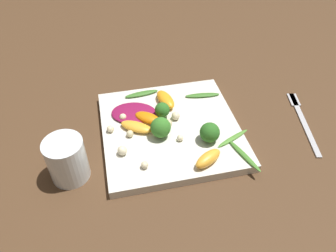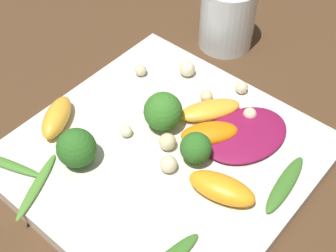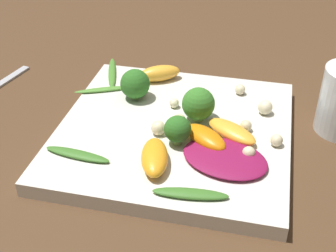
{
  "view_description": "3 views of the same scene",
  "coord_description": "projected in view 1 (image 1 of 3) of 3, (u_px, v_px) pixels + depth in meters",
  "views": [
    {
      "loc": [
        0.11,
        0.47,
        0.48
      ],
      "look_at": [
        0.01,
        0.01,
        0.03
      ],
      "focal_mm": 35.0,
      "sensor_mm": 36.0,
      "label": 1
    },
    {
      "loc": [
        -0.22,
        -0.2,
        0.38
      ],
      "look_at": [
        0.02,
        0.01,
        0.03
      ],
      "focal_mm": 50.0,
      "sensor_mm": 36.0,
      "label": 2
    },
    {
      "loc": [
        0.1,
        -0.45,
        0.34
      ],
      "look_at": [
        -0.0,
        -0.02,
        0.03
      ],
      "focal_mm": 50.0,
      "sensor_mm": 36.0,
      "label": 3
    }
  ],
  "objects": [
    {
      "name": "macadamia_nut_3",
      "position": [
        180.0,
        138.0,
        0.63
      ],
      "size": [
        0.01,
        0.01,
        0.01
      ],
      "color": "beige",
      "rests_on": "plate"
    },
    {
      "name": "orange_segment_2",
      "position": [
        148.0,
        118.0,
        0.67
      ],
      "size": [
        0.06,
        0.06,
        0.02
      ],
      "color": "orange",
      "rests_on": "plate"
    },
    {
      "name": "broccoli_floret_2",
      "position": [
        210.0,
        133.0,
        0.62
      ],
      "size": [
        0.04,
        0.04,
        0.04
      ],
      "color": "#7A9E51",
      "rests_on": "plate"
    },
    {
      "name": "arugula_sprig_1",
      "position": [
        233.0,
        138.0,
        0.64
      ],
      "size": [
        0.08,
        0.04,
        0.0
      ],
      "color": "#518E33",
      "rests_on": "plate"
    },
    {
      "name": "macadamia_nut_6",
      "position": [
        130.0,
        134.0,
        0.64
      ],
      "size": [
        0.01,
        0.01,
        0.01
      ],
      "color": "beige",
      "rests_on": "plate"
    },
    {
      "name": "orange_segment_0",
      "position": [
        208.0,
        158.0,
        0.59
      ],
      "size": [
        0.06,
        0.05,
        0.02
      ],
      "color": "#FCAD33",
      "rests_on": "plate"
    },
    {
      "name": "drinking_glass",
      "position": [
        67.0,
        160.0,
        0.57
      ],
      "size": [
        0.07,
        0.07,
        0.08
      ],
      "color": "white",
      "rests_on": "ground_plane"
    },
    {
      "name": "arugula_sprig_0",
      "position": [
        142.0,
        94.0,
        0.74
      ],
      "size": [
        0.08,
        0.02,
        0.01
      ],
      "color": "#3D7528",
      "rests_on": "plate"
    },
    {
      "name": "broccoli_floret_1",
      "position": [
        162.0,
        110.0,
        0.68
      ],
      "size": [
        0.03,
        0.03,
        0.04
      ],
      "color": "#7A9E51",
      "rests_on": "plate"
    },
    {
      "name": "macadamia_nut_0",
      "position": [
        122.0,
        151.0,
        0.61
      ],
      "size": [
        0.02,
        0.02,
        0.02
      ],
      "color": "beige",
      "rests_on": "plate"
    },
    {
      "name": "ground_plane",
      "position": [
        170.0,
        133.0,
        0.68
      ],
      "size": [
        2.4,
        2.4,
        0.0
      ],
      "primitive_type": "plane",
      "color": "#4C331E"
    },
    {
      "name": "orange_segment_3",
      "position": [
        165.0,
        99.0,
        0.71
      ],
      "size": [
        0.04,
        0.07,
        0.02
      ],
      "color": "orange",
      "rests_on": "plate"
    },
    {
      "name": "macadamia_nut_4",
      "position": [
        123.0,
        117.0,
        0.68
      ],
      "size": [
        0.01,
        0.01,
        0.01
      ],
      "color": "beige",
      "rests_on": "plate"
    },
    {
      "name": "arugula_sprig_2",
      "position": [
        244.0,
        155.0,
        0.61
      ],
      "size": [
        0.04,
        0.09,
        0.01
      ],
      "color": "#47842D",
      "rests_on": "plate"
    },
    {
      "name": "radicchio_leaf_0",
      "position": [
        134.0,
        113.0,
        0.69
      ],
      "size": [
        0.11,
        0.09,
        0.01
      ],
      "color": "maroon",
      "rests_on": "plate"
    },
    {
      "name": "macadamia_nut_2",
      "position": [
        110.0,
        129.0,
        0.65
      ],
      "size": [
        0.01,
        0.01,
        0.01
      ],
      "color": "beige",
      "rests_on": "plate"
    },
    {
      "name": "macadamia_nut_5",
      "position": [
        168.0,
        124.0,
        0.66
      ],
      "size": [
        0.02,
        0.02,
        0.02
      ],
      "color": "beige",
      "rests_on": "plate"
    },
    {
      "name": "fork",
      "position": [
        301.0,
        115.0,
        0.71
      ],
      "size": [
        0.06,
        0.2,
        0.01
      ],
      "color": "#B2B2B7",
      "rests_on": "ground_plane"
    },
    {
      "name": "macadamia_nut_1",
      "position": [
        145.0,
        165.0,
        0.58
      ],
      "size": [
        0.01,
        0.01,
        0.01
      ],
      "color": "beige",
      "rests_on": "plate"
    },
    {
      "name": "broccoli_floret_0",
      "position": [
        161.0,
        128.0,
        0.63
      ],
      "size": [
        0.04,
        0.04,
        0.04
      ],
      "color": "#7A9E51",
      "rests_on": "plate"
    },
    {
      "name": "orange_segment_1",
      "position": [
        136.0,
        127.0,
        0.65
      ],
      "size": [
        0.07,
        0.06,
        0.02
      ],
      "color": "#FCAD33",
      "rests_on": "plate"
    },
    {
      "name": "macadamia_nut_7",
      "position": [
        176.0,
        116.0,
        0.68
      ],
      "size": [
        0.02,
        0.02,
        0.02
      ],
      "color": "beige",
      "rests_on": "plate"
    },
    {
      "name": "arugula_sprig_3",
      "position": [
        202.0,
        95.0,
        0.74
      ],
      "size": [
        0.08,
        0.02,
        0.01
      ],
      "color": "#3D7528",
      "rests_on": "plate"
    },
    {
      "name": "plate",
      "position": [
        170.0,
        129.0,
        0.67
      ],
      "size": [
        0.27,
        0.27,
        0.02
      ],
      "color": "silver",
      "rests_on": "ground_plane"
    }
  ]
}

